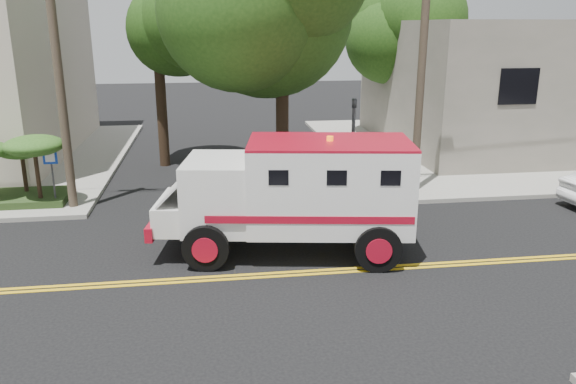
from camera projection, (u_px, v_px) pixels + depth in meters
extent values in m
plane|color=black|center=(257.00, 276.00, 13.81)|extent=(100.00, 100.00, 0.00)
cube|color=gray|center=(499.00, 146.00, 28.43)|extent=(17.00, 17.00, 0.15)
cube|color=slate|center=(528.00, 83.00, 28.23)|extent=(14.00, 12.00, 6.00)
cylinder|color=#382D23|center=(59.00, 73.00, 17.46)|extent=(0.28, 0.28, 9.00)
cylinder|color=#382D23|center=(422.00, 69.00, 19.27)|extent=(0.28, 0.28, 9.00)
cylinder|color=black|center=(282.00, 99.00, 19.18)|extent=(0.44, 0.44, 7.00)
cylinder|color=black|center=(161.00, 102.00, 23.99)|extent=(0.44, 0.44, 5.60)
sphere|color=#1B3B10|center=(157.00, 34.00, 23.20)|extent=(3.92, 3.92, 3.92)
sphere|color=#1B3B10|center=(176.00, 23.00, 22.66)|extent=(3.36, 3.36, 3.36)
cylinder|color=black|center=(391.00, 84.00, 29.30)|extent=(0.44, 0.44, 5.95)
sphere|color=#1B3B10|center=(394.00, 25.00, 28.45)|extent=(4.20, 4.20, 4.20)
sphere|color=#1B3B10|center=(416.00, 16.00, 27.88)|extent=(3.60, 3.60, 3.60)
cylinder|color=#3F3F42|center=(353.00, 151.00, 19.13)|extent=(0.12, 0.12, 3.60)
imported|color=#3F3F42|center=(354.00, 112.00, 18.74)|extent=(0.15, 0.18, 0.90)
cylinder|color=#3F3F42|center=(53.00, 180.00, 18.57)|extent=(0.06, 0.06, 2.00)
cube|color=#0C33A5|center=(50.00, 157.00, 18.28)|extent=(0.45, 0.03, 0.45)
cube|color=#1E3314|center=(21.00, 198.00, 19.17)|extent=(3.20, 2.00, 0.24)
cylinder|color=black|center=(24.00, 172.00, 19.33)|extent=(0.14, 0.14, 1.36)
ellipsoid|color=#204916|center=(21.00, 150.00, 19.12)|extent=(1.55, 1.55, 0.54)
cylinder|color=black|center=(38.00, 173.00, 18.53)|extent=(0.14, 0.14, 1.68)
ellipsoid|color=#204916|center=(34.00, 145.00, 18.26)|extent=(1.91, 1.91, 0.66)
cube|color=white|center=(329.00, 185.00, 14.77)|extent=(4.53, 3.09, 2.26)
cube|color=white|center=(219.00, 193.00, 14.87)|extent=(2.07, 2.60, 1.83)
cube|color=black|center=(187.00, 175.00, 14.74)|extent=(0.35, 1.81, 0.75)
cube|color=white|center=(178.00, 212.00, 15.04)|extent=(1.29, 2.27, 0.75)
cube|color=#A00C1F|center=(159.00, 221.00, 15.12)|extent=(0.55, 2.31, 0.38)
cube|color=#A00C1F|center=(330.00, 142.00, 14.44)|extent=(4.53, 3.09, 0.06)
cylinder|color=black|center=(206.00, 248.00, 14.02)|extent=(1.22, 0.52, 1.18)
cylinder|color=black|center=(219.00, 216.00, 16.33)|extent=(1.22, 0.52, 1.18)
cylinder|color=black|center=(378.00, 248.00, 13.96)|extent=(1.22, 0.52, 1.18)
cylinder|color=black|center=(366.00, 217.00, 16.27)|extent=(1.22, 0.52, 1.18)
imported|color=gray|center=(384.00, 160.00, 21.25)|extent=(0.68, 0.48, 1.76)
imported|color=gray|center=(477.00, 149.00, 23.62)|extent=(0.95, 0.88, 1.56)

